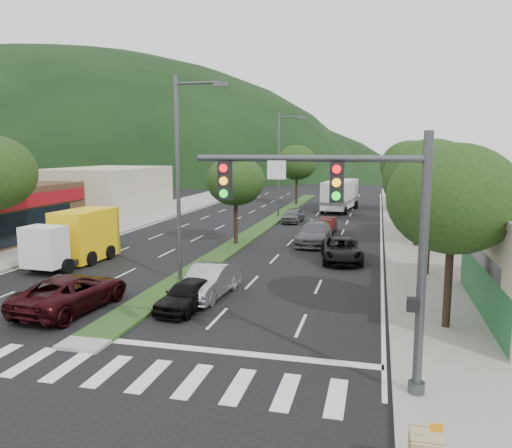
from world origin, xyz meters
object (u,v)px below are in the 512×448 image
(tree_r_a, at_px, (453,199))
(suv_maroon, at_px, (72,292))
(tree_med_far, at_px, (297,163))
(sedan_silver, at_px, (209,281))
(motorhome, at_px, (340,195))
(streetlight_mid, at_px, (281,159))
(tree_med_near, at_px, (235,181))
(car_queue_d, at_px, (341,250))
(tree_r_e, at_px, (404,165))
(tree_r_c, at_px, (419,177))
(tree_r_b, at_px, (431,179))
(tree_r_d, at_px, (410,166))
(box_truck, at_px, (77,239))
(traffic_signal, at_px, (361,223))
(car_queue_c, at_px, (327,225))
(car_queue_b, at_px, (314,233))
(car_queue_e, at_px, (293,215))
(car_queue_a, at_px, (187,295))
(streetlight_near, at_px, (182,169))

(tree_r_a, relative_size, suv_maroon, 1.24)
(tree_med_far, distance_m, sedan_silver, 38.43)
(motorhome, bearing_deg, streetlight_mid, -122.41)
(motorhome, bearing_deg, sedan_silver, -88.15)
(tree_med_near, distance_m, suv_maroon, 15.82)
(car_queue_d, bearing_deg, tree_r_e, 71.95)
(tree_r_c, distance_m, sedan_silver, 17.64)
(tree_r_b, bearing_deg, streetlight_mid, 119.32)
(tree_r_d, bearing_deg, motorhome, 124.80)
(tree_med_near, height_order, box_truck, tree_med_near)
(traffic_signal, relative_size, sedan_silver, 1.60)
(tree_r_c, bearing_deg, car_queue_d, -129.90)
(tree_r_c, relative_size, car_queue_c, 1.77)
(tree_med_near, xyz_separation_m, car_queue_b, (5.23, 1.57, -3.66))
(tree_med_near, relative_size, sedan_silver, 1.37)
(tree_r_a, relative_size, box_truck, 1.06)
(tree_med_near, xyz_separation_m, motorhome, (5.50, 21.35, -2.70))
(tree_r_e, height_order, tree_med_near, tree_r_e)
(tree_r_d, xyz_separation_m, car_queue_e, (-9.95, -0.43, -4.53))
(tree_r_e, bearing_deg, sedan_silver, -105.96)
(tree_med_far, bearing_deg, traffic_signal, -78.78)
(car_queue_a, relative_size, box_truck, 0.59)
(streetlight_near, distance_m, box_truck, 8.89)
(tree_r_e, relative_size, streetlight_mid, 0.67)
(traffic_signal, distance_m, streetlight_mid, 35.66)
(car_queue_a, bearing_deg, car_queue_c, 86.71)
(tree_r_c, xyz_separation_m, car_queue_e, (-9.95, 9.57, -4.09))
(tree_med_far, bearing_deg, box_truck, -102.23)
(car_queue_c, bearing_deg, tree_med_near, -128.42)
(tree_r_c, xyz_separation_m, tree_med_far, (-12.00, 24.00, 0.26))
(tree_r_c, distance_m, streetlight_near, 16.85)
(car_queue_d, distance_m, motorhome, 24.88)
(tree_r_c, height_order, suv_maroon, tree_r_c)
(tree_med_near, relative_size, motorhome, 0.69)
(motorhome, bearing_deg, car_queue_b, -83.36)
(streetlight_near, xyz_separation_m, streetlight_mid, (0.00, 25.00, 0.00))
(tree_r_e, relative_size, car_queue_e, 1.74)
(tree_r_a, bearing_deg, car_queue_e, 111.26)
(tree_r_d, bearing_deg, tree_med_far, 130.60)
(car_queue_d, bearing_deg, tree_med_near, 147.40)
(tree_med_near, relative_size, tree_med_far, 0.87)
(traffic_signal, relative_size, car_queue_e, 1.82)
(sedan_silver, xyz_separation_m, suv_maroon, (-4.85, -3.03, 0.02))
(car_queue_c, bearing_deg, car_queue_a, -98.07)
(tree_med_near, bearing_deg, streetlight_mid, 89.22)
(tree_med_near, distance_m, streetlight_mid, 15.05)
(tree_r_b, xyz_separation_m, tree_r_e, (0.00, 28.00, -0.14))
(tree_med_far, distance_m, box_truck, 34.59)
(tree_r_c, height_order, car_queue_d, tree_r_c)
(tree_r_a, distance_m, car_queue_e, 27.75)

